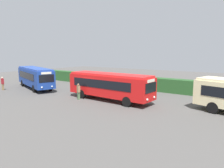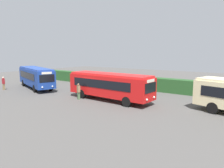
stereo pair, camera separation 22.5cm
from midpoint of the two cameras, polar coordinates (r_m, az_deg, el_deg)
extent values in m
plane|color=#514F4C|center=(24.57, -3.53, -3.86)|extent=(83.95, 83.95, 0.00)
cube|color=navy|center=(33.05, -19.57, 1.81)|extent=(10.47, 5.51, 2.30)
cube|color=#2747A0|center=(32.94, -19.67, 3.97)|extent=(10.12, 5.24, 0.20)
cube|color=black|center=(33.64, -17.77, 2.48)|extent=(7.59, 2.60, 0.92)
cube|color=black|center=(33.03, -21.72, 2.18)|extent=(7.59, 2.60, 0.92)
cube|color=black|center=(28.12, -16.80, 1.43)|extent=(0.66, 1.84, 0.96)
cube|color=silver|center=(28.05, -16.86, 2.83)|extent=(0.45, 1.24, 0.28)
cylinder|color=black|center=(30.50, -15.92, -0.81)|extent=(1.04, 0.59, 1.00)
cylinder|color=black|center=(29.89, -19.82, -1.17)|extent=(1.04, 0.59, 1.00)
cylinder|color=black|center=(36.52, -19.18, 0.52)|extent=(1.04, 0.59, 1.00)
cylinder|color=black|center=(36.01, -22.47, 0.24)|extent=(1.04, 0.59, 1.00)
sphere|color=silver|center=(28.45, -15.46, -0.62)|extent=(0.22, 0.22, 0.22)
sphere|color=silver|center=(28.06, -17.95, -0.85)|extent=(0.22, 0.22, 0.22)
cube|color=red|center=(23.25, -0.44, -0.39)|extent=(10.19, 2.94, 2.22)
cube|color=red|center=(23.10, -0.44, 2.58)|extent=(9.88, 2.73, 0.20)
cube|color=black|center=(24.38, 0.92, 0.66)|extent=(7.87, 0.37, 0.89)
cube|color=black|center=(22.44, -3.10, -0.03)|extent=(7.87, 0.37, 0.89)
cube|color=black|center=(20.42, 10.62, -1.00)|extent=(0.13, 2.07, 0.93)
cube|color=silver|center=(20.32, 10.67, 0.84)|extent=(0.10, 1.39, 0.28)
cylinder|color=black|center=(22.62, 7.61, -3.70)|extent=(1.01, 0.32, 1.00)
cylinder|color=black|center=(20.71, 4.25, -4.77)|extent=(1.01, 0.32, 1.00)
cylinder|color=black|center=(26.34, -4.10, -1.92)|extent=(1.01, 0.32, 1.00)
cylinder|color=black|center=(24.72, -7.78, -2.66)|extent=(1.01, 0.32, 1.00)
sphere|color=silver|center=(21.20, 11.48, -3.50)|extent=(0.22, 0.22, 0.22)
sphere|color=silver|center=(20.01, 9.63, -4.16)|extent=(0.22, 0.22, 0.22)
cylinder|color=black|center=(20.35, 25.65, -5.83)|extent=(1.04, 0.52, 1.00)
cube|color=olive|center=(33.57, -26.83, -0.69)|extent=(0.26, 0.26, 0.87)
cube|color=maroon|center=(33.46, -26.93, 0.69)|extent=(0.40, 0.29, 0.76)
sphere|color=beige|center=(33.41, -26.98, 1.54)|extent=(0.24, 0.24, 0.24)
cube|color=#4C6B47|center=(24.21, -8.67, -3.11)|extent=(0.39, 0.36, 0.84)
cube|color=olive|center=(24.06, -8.72, -1.27)|extent=(0.56, 0.46, 0.74)
sphere|color=#8C6647|center=(23.99, -8.74, -0.14)|extent=(0.23, 0.23, 0.23)
cube|color=#4C6B47|center=(23.86, 5.87, -3.26)|extent=(0.34, 0.34, 0.81)
cube|color=#4C6B47|center=(23.72, 5.89, -1.46)|extent=(0.46, 0.44, 0.71)
sphere|color=tan|center=(23.65, 5.91, -0.34)|extent=(0.22, 0.22, 0.22)
cube|color=#265125|center=(31.35, 6.56, 0.44)|extent=(53.97, 1.52, 1.80)
camera|label=1|loc=(0.11, -89.73, 0.04)|focal=34.11mm
camera|label=2|loc=(0.11, 90.27, -0.04)|focal=34.11mm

